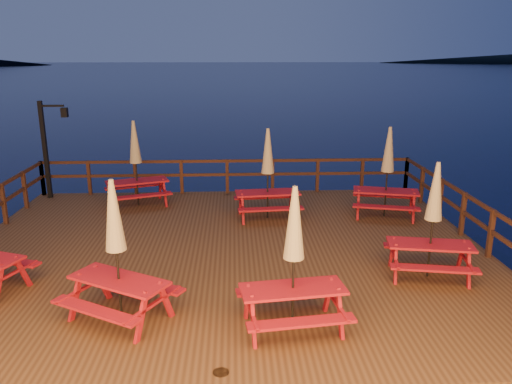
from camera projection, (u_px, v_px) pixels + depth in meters
ground at (226, 265)px, 11.63m from camera, size 500.00×500.00×0.00m
deck at (226, 257)px, 11.57m from camera, size 12.00×10.00×0.40m
deck_piles at (226, 277)px, 11.71m from camera, size 11.44×9.44×1.40m
railing at (226, 196)px, 13.02m from camera, size 11.80×9.75×1.10m
lamp_post at (49, 141)px, 15.17m from camera, size 0.85×0.18×3.00m
picnic_table_0 at (116, 249)px, 8.19m from camera, size 2.19×2.08×2.45m
picnic_table_1 at (268, 172)px, 13.38m from camera, size 1.85×1.57×2.47m
picnic_table_2 at (433, 219)px, 9.80m from camera, size 1.88×1.64×2.37m
picnic_table_3 at (136, 162)px, 14.51m from camera, size 2.15×1.96×2.52m
picnic_table_4 at (387, 171)px, 13.50m from camera, size 2.04×1.81×2.49m
picnic_table_5 at (294, 257)px, 7.90m from camera, size 1.86×1.60×2.42m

